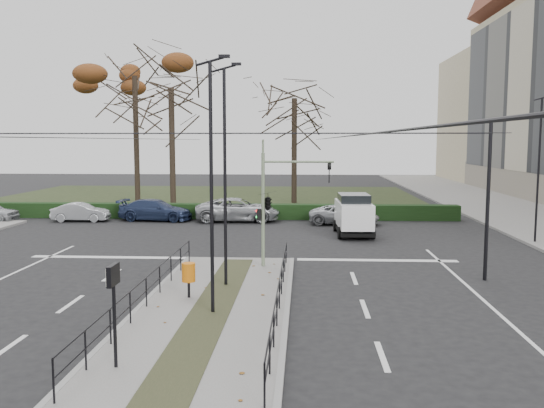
{
  "coord_description": "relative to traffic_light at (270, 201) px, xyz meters",
  "views": [
    {
      "loc": [
        2.77,
        -19.63,
        5.22
      ],
      "look_at": [
        1.22,
        8.14,
        2.16
      ],
      "focal_mm": 38.0,
      "sensor_mm": 36.0,
      "label": 1
    }
  ],
  "objects": [
    {
      "name": "median_railing",
      "position": [
        -1.4,
        -5.99,
        -1.84
      ],
      "size": [
        4.14,
        13.24,
        0.92
      ],
      "color": "black",
      "rests_on": "median_island"
    },
    {
      "name": "parked_car_third",
      "position": [
        -8.36,
        14.0,
        -2.12
      ],
      "size": [
        4.98,
        2.4,
        1.4
      ],
      "primitive_type": "imported",
      "rotation": [
        0.0,
        0.0,
        1.48
      ],
      "color": "#202B4C",
      "rests_on": "ground"
    },
    {
      "name": "median_island",
      "position": [
        -1.4,
        -5.89,
        -2.75
      ],
      "size": [
        4.4,
        15.0,
        0.14
      ],
      "primitive_type": "cube",
      "color": "slate",
      "rests_on": "ground"
    },
    {
      "name": "bare_tree_near",
      "position": [
        -8.57,
        20.02,
        5.69
      ],
      "size": [
        7.67,
        7.67,
        12.06
      ],
      "color": "black",
      "rests_on": "park"
    },
    {
      "name": "hedge",
      "position": [
        -7.4,
        15.21,
        -2.32
      ],
      "size": [
        38.0,
        1.0,
        1.0
      ],
      "primitive_type": "cube",
      "color": "black",
      "rests_on": "ground"
    },
    {
      "name": "streetlamp_sidewalk",
      "position": [
        13.12,
        6.46,
        1.07
      ],
      "size": [
        0.62,
        0.13,
        7.37
      ],
      "color": "black",
      "rests_on": "sidewalk_east"
    },
    {
      "name": "rust_tree",
      "position": [
        -12.56,
        24.31,
        7.7
      ],
      "size": [
        8.48,
        8.48,
        13.72
      ],
      "color": "black",
      "rests_on": "park"
    },
    {
      "name": "park",
      "position": [
        -7.4,
        28.61,
        -2.77
      ],
      "size": [
        38.0,
        26.0,
        0.1
      ],
      "primitive_type": "cube",
      "color": "black",
      "rests_on": "ground"
    },
    {
      "name": "ground",
      "position": [
        -1.4,
        -3.39,
        -2.82
      ],
      "size": [
        140.0,
        140.0,
        0.0
      ],
      "primitive_type": "plane",
      "color": "black",
      "rests_on": "ground"
    },
    {
      "name": "white_van",
      "position": [
        4.14,
        8.86,
        -1.62
      ],
      "size": [
        2.09,
        4.29,
        2.3
      ],
      "color": "white",
      "rests_on": "ground"
    },
    {
      "name": "streetlamp_median_far",
      "position": [
        -1.35,
        -3.2,
        1.25
      ],
      "size": [
        0.65,
        0.13,
        7.72
      ],
      "color": "black",
      "rests_on": "median_island"
    },
    {
      "name": "traffic_light",
      "position": [
        0.0,
        0.0,
        0.0
      ],
      "size": [
        3.13,
        1.78,
        4.6
      ],
      "color": "gray",
      "rests_on": "median_island"
    },
    {
      "name": "info_panel",
      "position": [
        -2.85,
        -10.73,
        -0.83
      ],
      "size": [
        0.13,
        0.61,
        2.36
      ],
      "color": "black",
      "rests_on": "median_island"
    },
    {
      "name": "parked_car_second",
      "position": [
        -13.13,
        13.35,
        -2.22
      ],
      "size": [
        3.7,
        1.42,
        1.2
      ],
      "primitive_type": "imported",
      "rotation": [
        0.0,
        0.0,
        1.61
      ],
      "color": "#9FA2A7",
      "rests_on": "ground"
    },
    {
      "name": "streetlamp_median_near",
      "position": [
        -1.3,
        -6.47,
        1.14
      ],
      "size": [
        0.63,
        0.13,
        7.51
      ],
      "color": "black",
      "rests_on": "median_island"
    },
    {
      "name": "sidewalk_east",
      "position": [
        16.6,
        18.61,
        -2.75
      ],
      "size": [
        8.0,
        90.0,
        0.14
      ],
      "primitive_type": "cube",
      "color": "slate",
      "rests_on": "ground"
    },
    {
      "name": "bare_tree_center",
      "position": [
        0.56,
        24.58,
        5.24
      ],
      "size": [
        7.44,
        7.44,
        11.4
      ],
      "color": "black",
      "rests_on": "park"
    },
    {
      "name": "parked_car_fifth",
      "position": [
        3.93,
        12.96,
        -2.21
      ],
      "size": [
        4.6,
        2.5,
        1.22
      ],
      "primitive_type": "imported",
      "rotation": [
        0.0,
        0.0,
        1.46
      ],
      "color": "#9FA2A7",
      "rests_on": "ground"
    },
    {
      "name": "litter_bin",
      "position": [
        -2.35,
        -4.88,
        -1.87
      ],
      "size": [
        0.44,
        0.44,
        1.14
      ],
      "color": "black",
      "rests_on": "median_island"
    },
    {
      "name": "parked_car_fourth",
      "position": [
        -2.92,
        13.99,
        -2.06
      ],
      "size": [
        5.62,
        2.87,
        1.52
      ],
      "primitive_type": "imported",
      "rotation": [
        0.0,
        0.0,
        1.64
      ],
      "color": "#9FA2A7",
      "rests_on": "ground"
    },
    {
      "name": "catenary",
      "position": [
        -1.4,
        -1.77,
        0.6
      ],
      "size": [
        20.0,
        34.0,
        6.0
      ],
      "color": "black",
      "rests_on": "ground"
    }
  ]
}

